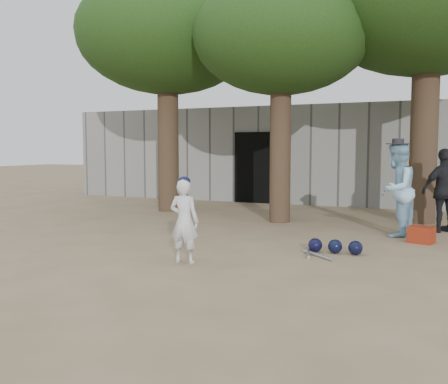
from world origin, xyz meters
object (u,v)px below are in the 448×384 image
at_px(spectator_blue, 397,190).
at_px(red_bag, 421,235).
at_px(boy_player, 184,221).
at_px(spectator_dark, 445,190).

relative_size(spectator_blue, red_bag, 4.31).
bearing_deg(red_bag, spectator_blue, 131.65).
xyz_separation_m(boy_player, red_bag, (3.16, 3.08, -0.47)).
xyz_separation_m(spectator_blue, spectator_dark, (0.85, 0.90, -0.06)).
bearing_deg(boy_player, spectator_blue, -127.22).
distance_m(spectator_blue, red_bag, 1.05).
distance_m(boy_player, spectator_blue, 4.52).
distance_m(spectator_dark, red_bag, 1.65).
relative_size(boy_player, red_bag, 2.97).
height_order(boy_player, spectator_blue, spectator_blue).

